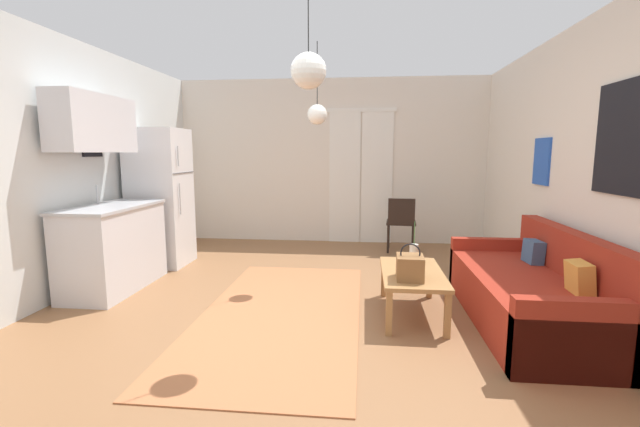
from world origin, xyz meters
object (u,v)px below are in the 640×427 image
at_px(bamboo_vase, 414,253).
at_px(handbag, 410,267).
at_px(coffee_table, 412,277).
at_px(pendant_lamp_far, 317,114).
at_px(accent_chair, 401,221).
at_px(refrigerator, 160,198).
at_px(pendant_lamp_near, 309,71).
at_px(couch, 535,294).

distance_m(bamboo_vase, handbag, 0.55).
distance_m(coffee_table, pendant_lamp_far, 1.99).
bearing_deg(bamboo_vase, accent_chair, 88.34).
bearing_deg(refrigerator, pendant_lamp_near, -43.02).
bearing_deg(refrigerator, bamboo_vase, -19.98).
relative_size(handbag, accent_chair, 0.38).
distance_m(bamboo_vase, pendant_lamp_far, 1.79).
bearing_deg(pendant_lamp_far, handbag, -51.31).
bearing_deg(accent_chair, pendant_lamp_near, 77.35).
relative_size(refrigerator, pendant_lamp_far, 2.03).
relative_size(accent_chair, pendant_lamp_far, 0.93).
bearing_deg(pendant_lamp_near, handbag, 26.03).
height_order(refrigerator, pendant_lamp_near, pendant_lamp_near).
relative_size(bamboo_vase, refrigerator, 0.23).
bearing_deg(refrigerator, pendant_lamp_far, -14.32).
height_order(bamboo_vase, pendant_lamp_far, pendant_lamp_far).
distance_m(couch, pendant_lamp_near, 2.63).
distance_m(accent_chair, pendant_lamp_near, 3.57).
distance_m(accent_chair, pendant_lamp_far, 2.33).
distance_m(bamboo_vase, accent_chair, 2.13).
relative_size(bamboo_vase, handbag, 1.32).
xyz_separation_m(bamboo_vase, pendant_lamp_near, (-0.89, -0.93, 1.53)).
height_order(bamboo_vase, handbag, bamboo_vase).
height_order(pendant_lamp_near, pendant_lamp_far, same).
distance_m(coffee_table, refrigerator, 3.40).
relative_size(handbag, pendant_lamp_far, 0.35).
bearing_deg(handbag, accent_chair, 86.68).
distance_m(couch, pendant_lamp_far, 2.73).
bearing_deg(coffee_table, accent_chair, 87.52).
xyz_separation_m(refrigerator, pendant_lamp_far, (2.09, -0.53, 0.98)).
xyz_separation_m(couch, bamboo_vase, (-0.98, 0.40, 0.23)).
bearing_deg(accent_chair, handbag, 91.31).
relative_size(couch, coffee_table, 1.96).
bearing_deg(refrigerator, coffee_table, -25.10).
bearing_deg(pendant_lamp_far, bamboo_vase, -30.58).
bearing_deg(bamboo_vase, refrigerator, 160.02).
xyz_separation_m(handbag, accent_chair, (0.15, 2.67, -0.04)).
bearing_deg(accent_chair, coffee_table, 92.14).
relative_size(coffee_table, bamboo_vase, 2.53).
bearing_deg(refrigerator, accent_chair, 17.73).
height_order(couch, coffee_table, couch).
relative_size(refrigerator, accent_chair, 2.18).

